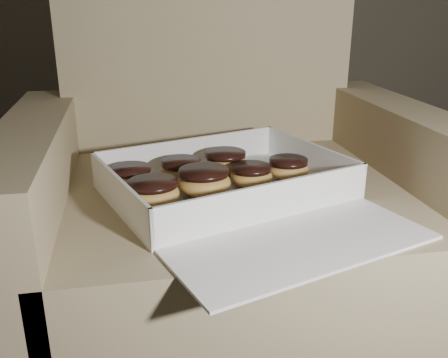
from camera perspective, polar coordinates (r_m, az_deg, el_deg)
armchair at (r=1.08m, az=0.39°, el=-5.30°), size 0.85×0.72×0.89m
bakery_box at (r=0.89m, az=1.54°, el=-1.66°), size 0.53×0.58×0.07m
donut_a at (r=0.94m, az=-10.61°, el=0.29°), size 0.08×0.08×0.04m
donut_b at (r=0.97m, az=-4.94°, el=1.11°), size 0.08×0.08×0.04m
donut_c at (r=0.98m, az=7.34°, el=1.26°), size 0.08×0.08×0.04m
donut_d at (r=0.85m, az=-8.13°, el=-1.51°), size 0.09×0.09×0.05m
donut_e at (r=1.00m, az=0.14°, el=2.03°), size 0.09×0.09×0.04m
donut_f at (r=0.94m, az=3.15°, el=0.46°), size 0.08×0.08×0.04m
donut_g at (r=0.89m, az=-2.31°, el=-0.23°), size 0.10×0.10×0.05m
crumb_a at (r=0.83m, az=-4.07°, el=-3.65°), size 0.01×0.01×0.00m
crumb_b at (r=0.90m, az=0.93°, el=-1.53°), size 0.01×0.01×0.00m
crumb_c at (r=0.92m, az=8.58°, el=-1.45°), size 0.01×0.01×0.00m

